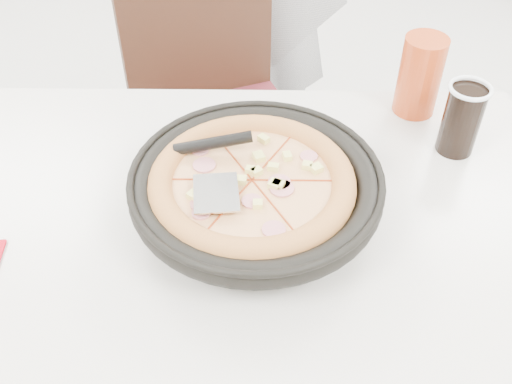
{
  "coord_description": "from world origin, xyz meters",
  "views": [
    {
      "loc": [
        0.03,
        -1.08,
        1.47
      ],
      "look_at": [
        0.02,
        -0.38,
        0.8
      ],
      "focal_mm": 42.0,
      "sensor_mm": 36.0,
      "label": 1
    }
  ],
  "objects_px": {
    "cola_glass": "(461,121)",
    "red_cup": "(420,76)",
    "pizza_pan": "(256,196)",
    "chair_far": "(223,129)",
    "main_table": "(220,351)",
    "pizza": "(252,190)"
  },
  "relations": [
    {
      "from": "pizza",
      "to": "cola_glass",
      "type": "distance_m",
      "value": 0.42
    },
    {
      "from": "main_table",
      "to": "cola_glass",
      "type": "height_order",
      "value": "cola_glass"
    },
    {
      "from": "main_table",
      "to": "pizza",
      "type": "distance_m",
      "value": 0.44
    },
    {
      "from": "cola_glass",
      "to": "red_cup",
      "type": "distance_m",
      "value": 0.14
    },
    {
      "from": "cola_glass",
      "to": "chair_far",
      "type": "bearing_deg",
      "value": 138.43
    },
    {
      "from": "chair_far",
      "to": "pizza",
      "type": "xyz_separation_m",
      "value": [
        0.09,
        -0.6,
        0.34
      ]
    },
    {
      "from": "cola_glass",
      "to": "main_table",
      "type": "bearing_deg",
      "value": -154.77
    },
    {
      "from": "main_table",
      "to": "pizza_pan",
      "type": "height_order",
      "value": "pizza_pan"
    },
    {
      "from": "main_table",
      "to": "cola_glass",
      "type": "distance_m",
      "value": 0.66
    },
    {
      "from": "cola_glass",
      "to": "red_cup",
      "type": "height_order",
      "value": "red_cup"
    },
    {
      "from": "red_cup",
      "to": "pizza",
      "type": "bearing_deg",
      "value": -136.22
    },
    {
      "from": "pizza",
      "to": "red_cup",
      "type": "xyz_separation_m",
      "value": [
        0.32,
        0.31,
        0.02
      ]
    },
    {
      "from": "chair_far",
      "to": "pizza_pan",
      "type": "distance_m",
      "value": 0.68
    },
    {
      "from": "pizza",
      "to": "red_cup",
      "type": "relative_size",
      "value": 1.88
    },
    {
      "from": "chair_far",
      "to": "main_table",
      "type": "bearing_deg",
      "value": 69.84
    },
    {
      "from": "chair_far",
      "to": "pizza_pan",
      "type": "relative_size",
      "value": 2.8
    },
    {
      "from": "chair_far",
      "to": "cola_glass",
      "type": "relative_size",
      "value": 7.31
    },
    {
      "from": "pizza",
      "to": "pizza_pan",
      "type": "bearing_deg",
      "value": 42.71
    },
    {
      "from": "main_table",
      "to": "red_cup",
      "type": "relative_size",
      "value": 7.5
    },
    {
      "from": "main_table",
      "to": "cola_glass",
      "type": "xyz_separation_m",
      "value": [
        0.44,
        0.21,
        0.44
      ]
    },
    {
      "from": "main_table",
      "to": "cola_glass",
      "type": "relative_size",
      "value": 9.23
    },
    {
      "from": "pizza_pan",
      "to": "red_cup",
      "type": "distance_m",
      "value": 0.44
    }
  ]
}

